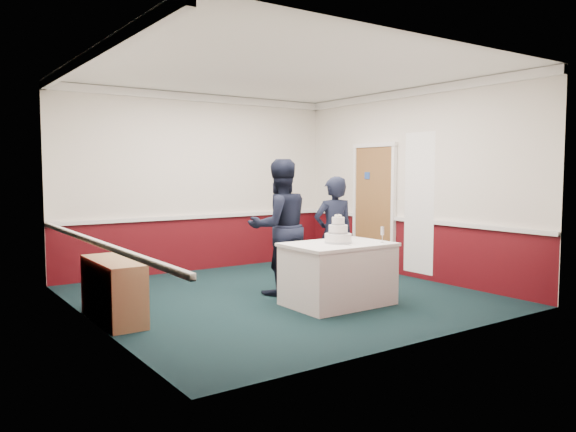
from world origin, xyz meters
TOP-DOWN VIEW (x-y plane):
  - ground at (0.00, 0.00)m, footprint 5.00×5.00m
  - room_shell at (0.08, 0.61)m, footprint 5.00×5.00m
  - sideboard at (-2.28, 0.04)m, footprint 0.41×1.20m
  - cake_table at (0.32, -0.81)m, footprint 1.32×0.92m
  - wedding_cake at (0.32, -0.81)m, footprint 0.35×0.35m
  - cake_knife at (0.29, -1.01)m, footprint 0.05×0.22m
  - champagne_flute at (0.82, -1.09)m, footprint 0.05×0.05m
  - person_man at (0.06, 0.13)m, footprint 1.00×0.83m
  - person_woman at (0.73, -0.22)m, footprint 0.66×0.51m

SIDE VIEW (x-z plane):
  - ground at x=0.00m, z-range 0.00..0.00m
  - sideboard at x=-2.28m, z-range 0.00..0.70m
  - cake_table at x=0.32m, z-range 0.01..0.80m
  - cake_knife at x=0.29m, z-range 0.79..0.79m
  - person_woman at x=0.73m, z-range 0.00..1.63m
  - wedding_cake at x=0.32m, z-range 0.72..1.08m
  - champagne_flute at x=0.82m, z-range 0.83..1.03m
  - person_man at x=0.06m, z-range 0.00..1.86m
  - room_shell at x=0.08m, z-range 0.47..3.47m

